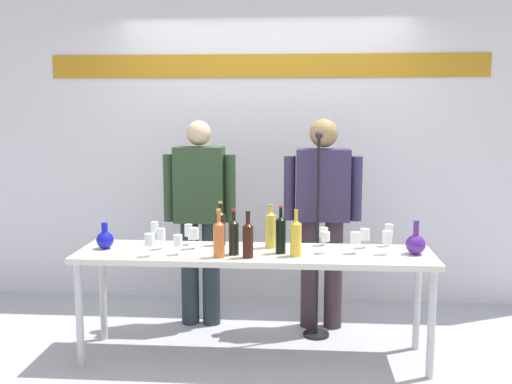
{
  "coord_description": "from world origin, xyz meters",
  "views": [
    {
      "loc": [
        0.31,
        -3.96,
        1.74
      ],
      "look_at": [
        0.0,
        0.15,
        1.15
      ],
      "focal_mm": 41.98,
      "sensor_mm": 36.0,
      "label": 1
    }
  ],
  "objects_px": {
    "wine_bottle_6": "(221,227)",
    "wine_glass_right_5": "(326,237)",
    "wine_bottle_4": "(296,237)",
    "wine_glass_left_2": "(194,234)",
    "wine_bottle_0": "(281,234)",
    "wine_bottle_3": "(270,228)",
    "wine_glass_left_0": "(150,240)",
    "wine_glass_left_5": "(178,241)",
    "wine_bottle_1": "(219,237)",
    "display_table": "(254,261)",
    "wine_glass_left_1": "(161,235)",
    "wine_bottle_5": "(234,236)",
    "wine_glass_right_0": "(324,233)",
    "microphone_stand": "(317,269)",
    "wine_glass_right_1": "(365,235)",
    "presenter_left": "(200,211)",
    "wine_glass_right_4": "(355,238)",
    "wine_glass_right_3": "(389,231)",
    "wine_glass_left_4": "(188,231)",
    "wine_glass_right_2": "(387,238)",
    "wine_bottle_2": "(248,238)",
    "decanter_blue_right": "(416,244)",
    "wine_glass_left_3": "(155,228)",
    "presenter_right": "(323,210)",
    "decanter_blue_left": "(105,239)"
  },
  "relations": [
    {
      "from": "wine_glass_right_1",
      "to": "wine_bottle_2",
      "type": "bearing_deg",
      "value": -157.25
    },
    {
      "from": "wine_bottle_1",
      "to": "wine_bottle_2",
      "type": "bearing_deg",
      "value": 1.33
    },
    {
      "from": "wine_bottle_0",
      "to": "wine_bottle_4",
      "type": "height_order",
      "value": "wine_bottle_0"
    },
    {
      "from": "presenter_left",
      "to": "microphone_stand",
      "type": "distance_m",
      "value": 1.02
    },
    {
      "from": "wine_glass_left_1",
      "to": "wine_glass_left_3",
      "type": "xyz_separation_m",
      "value": [
        -0.09,
        0.18,
        0.01
      ]
    },
    {
      "from": "presenter_left",
      "to": "wine_glass_right_5",
      "type": "height_order",
      "value": "presenter_left"
    },
    {
      "from": "wine_bottle_5",
      "to": "wine_glass_left_0",
      "type": "xyz_separation_m",
      "value": [
        -0.55,
        -0.09,
        -0.02
      ]
    },
    {
      "from": "wine_glass_left_0",
      "to": "wine_glass_left_1",
      "type": "xyz_separation_m",
      "value": [
        0.03,
        0.2,
        -0.01
      ]
    },
    {
      "from": "wine_glass_left_2",
      "to": "wine_bottle_0",
      "type": "bearing_deg",
      "value": -7.71
    },
    {
      "from": "presenter_left",
      "to": "decanter_blue_right",
      "type": "bearing_deg",
      "value": -21.59
    },
    {
      "from": "wine_glass_right_5",
      "to": "wine_glass_left_4",
      "type": "bearing_deg",
      "value": 170.09
    },
    {
      "from": "decanter_blue_left",
      "to": "wine_bottle_4",
      "type": "distance_m",
      "value": 1.33
    },
    {
      "from": "wine_bottle_2",
      "to": "wine_glass_right_5",
      "type": "relative_size",
      "value": 2.09
    },
    {
      "from": "wine_glass_right_5",
      "to": "wine_glass_right_3",
      "type": "bearing_deg",
      "value": 27.65
    },
    {
      "from": "display_table",
      "to": "wine_glass_left_1",
      "type": "xyz_separation_m",
      "value": [
        -0.65,
        0.02,
        0.17
      ]
    },
    {
      "from": "wine_glass_right_3",
      "to": "wine_bottle_5",
      "type": "bearing_deg",
      "value": -162.99
    },
    {
      "from": "wine_bottle_4",
      "to": "wine_glass_right_1",
      "type": "height_order",
      "value": "wine_bottle_4"
    },
    {
      "from": "presenter_right",
      "to": "wine_glass_right_3",
      "type": "distance_m",
      "value": 0.61
    },
    {
      "from": "presenter_right",
      "to": "wine_glass_right_2",
      "type": "xyz_separation_m",
      "value": [
        0.41,
        -0.64,
        -0.07
      ]
    },
    {
      "from": "wine_bottle_3",
      "to": "wine_bottle_1",
      "type": "bearing_deg",
      "value": -137.4
    },
    {
      "from": "wine_glass_right_4",
      "to": "decanter_blue_left",
      "type": "bearing_deg",
      "value": 179.68
    },
    {
      "from": "microphone_stand",
      "to": "wine_bottle_5",
      "type": "bearing_deg",
      "value": -137.6
    },
    {
      "from": "display_table",
      "to": "presenter_left",
      "type": "distance_m",
      "value": 0.82
    },
    {
      "from": "presenter_left",
      "to": "wine_glass_right_2",
      "type": "xyz_separation_m",
      "value": [
        1.37,
        -0.64,
        -0.05
      ]
    },
    {
      "from": "wine_glass_right_0",
      "to": "microphone_stand",
      "type": "height_order",
      "value": "microphone_stand"
    },
    {
      "from": "wine_glass_left_0",
      "to": "wine_glass_left_2",
      "type": "height_order",
      "value": "wine_glass_left_0"
    },
    {
      "from": "wine_glass_left_1",
      "to": "wine_glass_left_2",
      "type": "xyz_separation_m",
      "value": [
        0.22,
        0.03,
        0.0
      ]
    },
    {
      "from": "wine_bottle_4",
      "to": "wine_glass_right_3",
      "type": "xyz_separation_m",
      "value": [
        0.65,
        0.33,
        -0.02
      ]
    },
    {
      "from": "wine_glass_right_0",
      "to": "wine_glass_right_3",
      "type": "distance_m",
      "value": 0.46
    },
    {
      "from": "wine_glass_left_3",
      "to": "wine_glass_right_4",
      "type": "relative_size",
      "value": 1.07
    },
    {
      "from": "wine_bottle_2",
      "to": "wine_glass_right_5",
      "type": "xyz_separation_m",
      "value": [
        0.51,
        0.16,
        -0.02
      ]
    },
    {
      "from": "wine_glass_left_0",
      "to": "presenter_right",
      "type": "bearing_deg",
      "value": 34.99
    },
    {
      "from": "wine_glass_left_2",
      "to": "wine_glass_right_2",
      "type": "height_order",
      "value": "wine_glass_right_2"
    },
    {
      "from": "wine_bottle_6",
      "to": "wine_glass_right_5",
      "type": "xyz_separation_m",
      "value": [
        0.74,
        -0.18,
        -0.02
      ]
    },
    {
      "from": "wine_bottle_1",
      "to": "decanter_blue_right",
      "type": "bearing_deg",
      "value": 7.87
    },
    {
      "from": "wine_bottle_3",
      "to": "wine_glass_left_0",
      "type": "xyz_separation_m",
      "value": [
        -0.78,
        -0.31,
        -0.03
      ]
    },
    {
      "from": "wine_bottle_2",
      "to": "display_table",
      "type": "bearing_deg",
      "value": 80.1
    },
    {
      "from": "wine_glass_left_1",
      "to": "microphone_stand",
      "type": "xyz_separation_m",
      "value": [
        1.09,
        0.41,
        -0.33
      ]
    },
    {
      "from": "wine_bottle_1",
      "to": "wine_glass_right_4",
      "type": "distance_m",
      "value": 0.92
    },
    {
      "from": "wine_glass_left_5",
      "to": "wine_bottle_1",
      "type": "bearing_deg",
      "value": -8.82
    },
    {
      "from": "wine_glass_left_4",
      "to": "wine_glass_right_2",
      "type": "relative_size",
      "value": 0.94
    },
    {
      "from": "wine_bottle_6",
      "to": "wine_glass_left_4",
      "type": "bearing_deg",
      "value": -176.05
    },
    {
      "from": "decanter_blue_right",
      "to": "wine_bottle_3",
      "type": "relative_size",
      "value": 0.74
    },
    {
      "from": "wine_glass_left_0",
      "to": "wine_bottle_6",
      "type": "bearing_deg",
      "value": 40.7
    },
    {
      "from": "wine_bottle_4",
      "to": "wine_glass_left_2",
      "type": "bearing_deg",
      "value": 167.82
    },
    {
      "from": "wine_glass_right_4",
      "to": "wine_glass_right_1",
      "type": "bearing_deg",
      "value": 64.29
    },
    {
      "from": "wine_bottle_2",
      "to": "wine_glass_left_3",
      "type": "xyz_separation_m",
      "value": [
        -0.71,
        0.37,
        -0.02
      ]
    },
    {
      "from": "presenter_left",
      "to": "presenter_right",
      "type": "relative_size",
      "value": 0.99
    },
    {
      "from": "wine_glass_right_1",
      "to": "wine_glass_left_5",
      "type": "bearing_deg",
      "value": -166.98
    },
    {
      "from": "decanter_blue_right",
      "to": "wine_glass_right_5",
      "type": "height_order",
      "value": "decanter_blue_right"
    }
  ]
}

